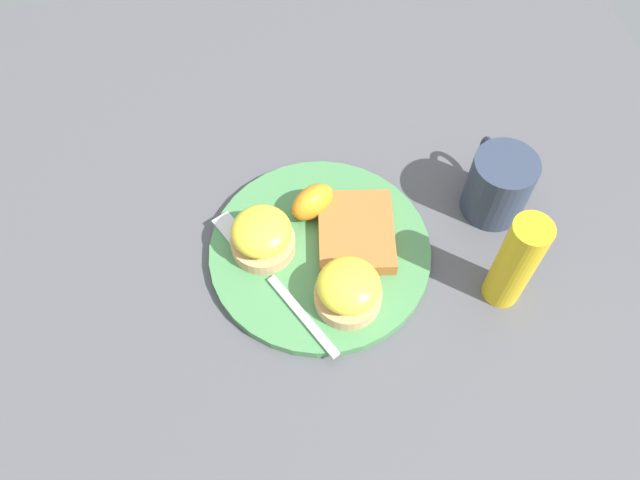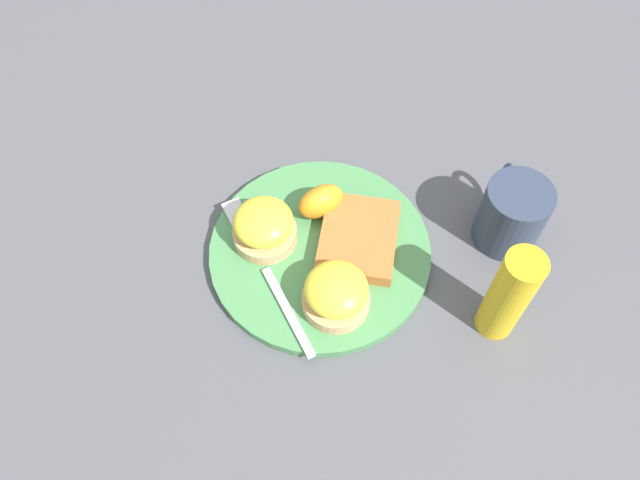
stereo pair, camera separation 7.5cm
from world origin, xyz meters
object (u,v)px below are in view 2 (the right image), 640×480
object	(u,v)px
hashbrown_patty	(358,238)
fork	(262,263)
sandwich_benedict_right	(336,293)
orange_wedge	(322,201)
condiment_bottle	(509,295)
sandwich_benedict_left	(264,226)
cup	(512,214)

from	to	relation	value
hashbrown_patty	fork	bearing A→B (deg)	106.27
sandwich_benedict_right	orange_wedge	xyz separation A→B (m)	(0.13, 0.02, -0.00)
sandwich_benedict_right	condiment_bottle	world-z (taller)	condiment_bottle
sandwich_benedict_right	fork	size ratio (longest dim) A/B	0.37
fork	condiment_bottle	world-z (taller)	condiment_bottle
orange_wedge	fork	distance (m)	0.11
orange_wedge	condiment_bottle	world-z (taller)	condiment_bottle
sandwich_benedict_left	condiment_bottle	world-z (taller)	condiment_bottle
sandwich_benedict_right	condiment_bottle	distance (m)	0.19
fork	orange_wedge	bearing A→B (deg)	-41.99
sandwich_benedict_left	fork	size ratio (longest dim) A/B	0.37
fork	condiment_bottle	size ratio (longest dim) A/B	1.51
sandwich_benedict_right	hashbrown_patty	world-z (taller)	sandwich_benedict_right
orange_wedge	fork	world-z (taller)	orange_wedge
fork	cup	distance (m)	0.31
hashbrown_patty	fork	xyz separation A→B (m)	(-0.03, 0.12, -0.01)
orange_wedge	condiment_bottle	bearing A→B (deg)	-125.18
cup	orange_wedge	bearing A→B (deg)	84.99
sandwich_benedict_left	orange_wedge	xyz separation A→B (m)	(0.04, -0.07, -0.00)
orange_wedge	cup	world-z (taller)	cup
sandwich_benedict_right	fork	world-z (taller)	sandwich_benedict_right
sandwich_benedict_right	sandwich_benedict_left	bearing A→B (deg)	45.00
orange_wedge	cup	size ratio (longest dim) A/B	0.55
sandwich_benedict_left	orange_wedge	distance (m)	0.08
condiment_bottle	sandwich_benedict_right	bearing A→B (deg)	85.78
hashbrown_patty	cup	xyz separation A→B (m)	(0.02, -0.18, 0.02)
sandwich_benedict_right	condiment_bottle	bearing A→B (deg)	-94.22
fork	cup	bearing A→B (deg)	-78.99
hashbrown_patty	orange_wedge	world-z (taller)	orange_wedge
sandwich_benedict_right	fork	distance (m)	0.11
hashbrown_patty	condiment_bottle	world-z (taller)	condiment_bottle
condiment_bottle	fork	bearing A→B (deg)	76.76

